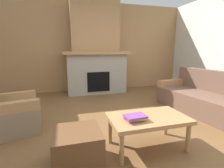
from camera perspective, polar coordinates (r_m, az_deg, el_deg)
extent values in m
plane|color=brown|center=(2.89, 4.84, -14.69)|extent=(9.00, 9.00, 0.00)
cube|color=#A87A4C|center=(5.51, -6.32, 12.15)|extent=(6.00, 0.12, 2.70)
cube|color=gray|center=(5.15, -5.35, 3.57)|extent=(1.70, 0.70, 1.15)
cube|color=black|center=(4.86, -4.58, 0.79)|extent=(0.64, 0.08, 0.56)
cube|color=#A87A4C|center=(5.05, -5.37, 10.43)|extent=(1.90, 0.82, 0.08)
cube|color=#A87A4C|center=(5.25, -5.86, 18.94)|extent=(1.40, 0.50, 1.47)
cube|color=brown|center=(3.98, 27.68, -5.53)|extent=(1.07, 1.90, 0.40)
cube|color=brown|center=(4.16, 31.16, 0.82)|extent=(0.40, 1.81, 0.45)
cube|color=#A87A4C|center=(4.46, 19.84, 0.43)|extent=(0.85, 0.27, 0.15)
cube|color=#847056|center=(3.17, -30.29, -9.95)|extent=(0.91, 0.91, 0.40)
cube|color=#A87A4C|center=(2.79, -30.91, -6.83)|extent=(0.77, 0.31, 0.15)
cube|color=#A87A4C|center=(3.39, -30.72, -3.81)|extent=(0.77, 0.31, 0.15)
cube|color=#A87A4C|center=(2.27, 11.98, -11.24)|extent=(1.00, 0.60, 0.05)
cylinder|color=#A87A4C|center=(2.02, 3.23, -21.03)|extent=(0.06, 0.06, 0.38)
cylinder|color=#A87A4C|center=(2.42, 24.22, -16.23)|extent=(0.06, 0.06, 0.38)
cylinder|color=#A87A4C|center=(2.41, -0.65, -15.18)|extent=(0.06, 0.06, 0.38)
cylinder|color=#A87A4C|center=(2.76, 17.69, -12.23)|extent=(0.06, 0.06, 0.38)
cube|color=brown|center=(2.06, -11.54, -20.21)|extent=(0.52, 0.52, 0.40)
cube|color=#7A3D84|center=(2.13, 7.30, -11.57)|extent=(0.23, 0.21, 0.02)
cube|color=gold|center=(2.12, 7.58, -11.10)|extent=(0.23, 0.20, 0.02)
cube|color=#7A3D84|center=(2.10, 7.85, -10.67)|extent=(0.27, 0.20, 0.02)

